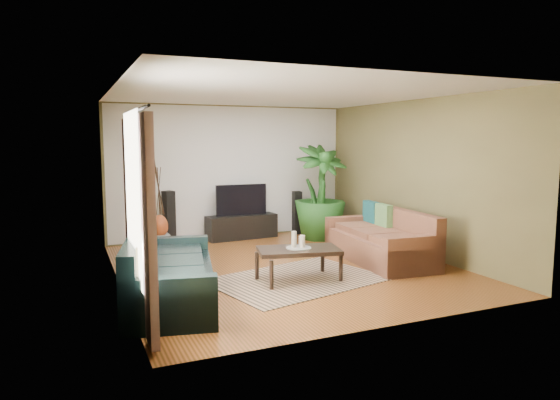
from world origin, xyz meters
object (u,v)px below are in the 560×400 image
television (241,200)px  potted_plant (320,192)px  side_table (158,256)px  coffee_table (299,264)px  pedestal (160,243)px  vase (160,226)px  tv_stand (242,227)px  sofa_right (379,235)px  sofa_left (171,267)px  speaker_left (169,218)px  speaker_right (297,213)px

television → potted_plant: 1.60m
television → side_table: 2.87m
coffee_table → potted_plant: 3.21m
television → pedestal: size_ratio=3.27×
vase → side_table: 1.37m
tv_stand → potted_plant: size_ratio=0.76×
sofa_right → coffee_table: sofa_right is taller
coffee_table → vase: 3.02m
television → vase: 1.90m
sofa_right → tv_stand: (-1.48, 2.70, -0.18)m
sofa_left → potted_plant: potted_plant is taller
potted_plant → vase: (-3.22, -0.00, -0.48)m
coffee_table → side_table: 2.18m
sofa_left → sofa_right: bearing=-66.1°
speaker_left → speaker_right: bearing=-19.8°
sofa_right → tv_stand: bearing=-146.8°
side_table → sofa_right: bearing=-11.9°
sofa_left → speaker_right: size_ratio=2.56×
television → potted_plant: potted_plant is taller
sofa_left → vase: 2.81m
television → speaker_right: 1.30m
tv_stand → sofa_right: bearing=-66.2°
sofa_left → side_table: size_ratio=4.87×
pedestal → speaker_left: bearing=65.8°
tv_stand → potted_plant: (1.46, -0.64, 0.71)m
sofa_left → side_table: sofa_left is taller
television → tv_stand: bearing=-90.0°
speaker_right → sofa_right: bearing=-82.5°
sofa_left → speaker_right: 4.81m
tv_stand → vase: vase is taller
pedestal → vase: (0.00, -0.00, 0.31)m
tv_stand → speaker_right: 1.27m
speaker_right → potted_plant: size_ratio=0.48×
sofa_right → speaker_right: 2.72m
speaker_right → television: bearing=-177.3°
television → speaker_left: size_ratio=1.02×
sofa_right → pedestal: sofa_right is taller
speaker_right → vase: speaker_right is taller
sofa_right → speaker_left: speaker_left is taller
potted_plant → side_table: potted_plant is taller
coffee_table → vase: bearing=132.6°
coffee_table → vase: (-1.50, 2.61, 0.24)m
tv_stand → speaker_left: (-1.47, 0.01, 0.28)m
pedestal → side_table: side_table is taller
tv_stand → vase: (-1.76, -0.64, 0.23)m
speaker_right → potted_plant: 0.84m
speaker_left → sofa_left: bearing=-120.2°
tv_stand → pedestal: size_ratio=4.46×
sofa_left → sofa_right: same height
coffee_table → potted_plant: size_ratio=0.60×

